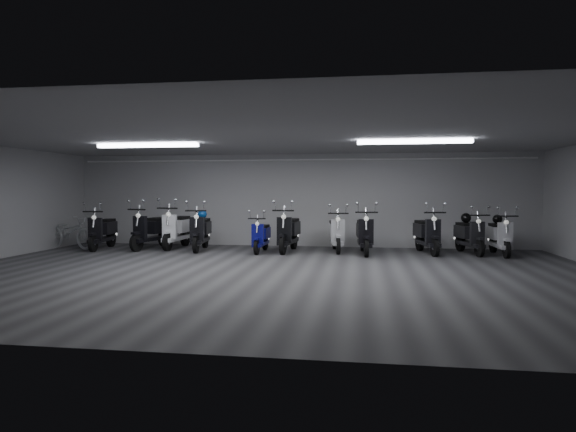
# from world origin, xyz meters

# --- Properties ---
(floor) EXTENTS (14.00, 10.00, 0.01)m
(floor) POSITION_xyz_m (0.00, 0.00, -0.01)
(floor) COLOR #39393C
(floor) RESTS_ON ground
(ceiling) EXTENTS (14.00, 10.00, 0.01)m
(ceiling) POSITION_xyz_m (0.00, 0.00, 2.80)
(ceiling) COLOR gray
(ceiling) RESTS_ON ground
(back_wall) EXTENTS (14.00, 0.01, 2.80)m
(back_wall) POSITION_xyz_m (0.00, 5.00, 1.40)
(back_wall) COLOR #A1A1A4
(back_wall) RESTS_ON ground
(front_wall) EXTENTS (14.00, 0.01, 2.80)m
(front_wall) POSITION_xyz_m (0.00, -5.00, 1.40)
(front_wall) COLOR #A1A1A4
(front_wall) RESTS_ON ground
(fluor_strip_left) EXTENTS (2.40, 0.18, 0.08)m
(fluor_strip_left) POSITION_xyz_m (-3.00, 1.00, 2.74)
(fluor_strip_left) COLOR white
(fluor_strip_left) RESTS_ON ceiling
(fluor_strip_right) EXTENTS (2.40, 0.18, 0.08)m
(fluor_strip_right) POSITION_xyz_m (3.00, 1.00, 2.74)
(fluor_strip_right) COLOR white
(fluor_strip_right) RESTS_ON ceiling
(conduit) EXTENTS (13.60, 0.05, 0.05)m
(conduit) POSITION_xyz_m (0.00, 4.92, 2.62)
(conduit) COLOR white
(conduit) RESTS_ON back_wall
(scooter_0) EXTENTS (0.81, 1.91, 1.38)m
(scooter_0) POSITION_xyz_m (-5.47, 3.35, 0.69)
(scooter_0) COLOR black
(scooter_0) RESTS_ON floor
(scooter_1) EXTENTS (1.08, 2.05, 1.45)m
(scooter_1) POSITION_xyz_m (-4.11, 3.61, 0.73)
(scooter_1) COLOR black
(scooter_1) RESTS_ON floor
(scooter_2) EXTENTS (0.72, 2.02, 1.49)m
(scooter_2) POSITION_xyz_m (-3.43, 3.86, 0.75)
(scooter_2) COLOR white
(scooter_2) RESTS_ON floor
(scooter_3) EXTENTS (0.86, 1.98, 1.43)m
(scooter_3) POSITION_xyz_m (-2.59, 3.51, 0.71)
(scooter_3) COLOR black
(scooter_3) RESTS_ON floor
(scooter_4) EXTENTS (0.56, 1.61, 1.19)m
(scooter_4) POSITION_xyz_m (-0.81, 3.35, 0.59)
(scooter_4) COLOR navy
(scooter_4) RESTS_ON floor
(scooter_5) EXTENTS (0.82, 2.00, 1.45)m
(scooter_5) POSITION_xyz_m (-0.08, 3.58, 0.73)
(scooter_5) COLOR black
(scooter_5) RESTS_ON floor
(scooter_6) EXTENTS (0.84, 1.88, 1.35)m
(scooter_6) POSITION_xyz_m (1.22, 3.82, 0.68)
(scooter_6) COLOR #B9B9BD
(scooter_6) RESTS_ON floor
(scooter_7) EXTENTS (0.76, 1.95, 1.42)m
(scooter_7) POSITION_xyz_m (1.99, 3.40, 0.71)
(scooter_7) COLOR black
(scooter_7) RESTS_ON floor
(scooter_8) EXTENTS (0.97, 1.98, 1.41)m
(scooter_8) POSITION_xyz_m (3.65, 3.71, 0.70)
(scooter_8) COLOR black
(scooter_8) RESTS_ON floor
(scooter_9) EXTENTS (0.95, 1.86, 1.32)m
(scooter_9) POSITION_xyz_m (4.77, 3.79, 0.66)
(scooter_9) COLOR black
(scooter_9) RESTS_ON floor
(bicycle) EXTENTS (1.94, 1.13, 1.18)m
(bicycle) POSITION_xyz_m (-6.50, 3.37, 0.59)
(bicycle) COLOR silver
(bicycle) RESTS_ON floor
(scooter_10) EXTENTS (0.62, 1.78, 1.32)m
(scooter_10) POSITION_xyz_m (5.48, 3.61, 0.66)
(scooter_10) COLOR silver
(scooter_10) RESTS_ON floor
(helmet_0) EXTENTS (0.26, 0.26, 0.26)m
(helmet_0) POSITION_xyz_m (-2.62, 3.78, 1.01)
(helmet_0) COLOR #0D4192
(helmet_0) RESTS_ON scooter_3
(helmet_1) EXTENTS (0.27, 0.27, 0.27)m
(helmet_1) POSITION_xyz_m (4.71, 4.03, 0.95)
(helmet_1) COLOR black
(helmet_1) RESTS_ON scooter_9
(helmet_2) EXTENTS (0.25, 0.25, 0.25)m
(helmet_2) POSITION_xyz_m (5.48, 3.85, 0.94)
(helmet_2) COLOR black
(helmet_2) RESTS_ON scooter_10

